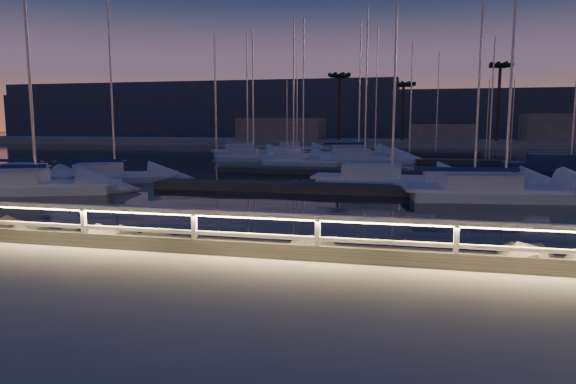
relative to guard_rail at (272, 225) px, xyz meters
name	(u,v)px	position (x,y,z in m)	size (l,w,h in m)	color
ground	(275,258)	(0.07, 0.00, -0.77)	(400.00, 400.00, 0.00)	#A49C94
harbor_water	(370,173)	(0.07, 31.22, -1.74)	(400.00, 440.00, 0.60)	black
guard_rail	(272,225)	(0.00, 0.00, 0.00)	(44.11, 0.12, 1.06)	white
riprap	(343,253)	(1.42, 1.95, -1.09)	(38.56, 2.87, 1.33)	#656057
floating_docks	(372,165)	(0.07, 32.50, -1.17)	(22.00, 36.00, 0.40)	#534D44
far_shore	(389,140)	(-0.06, 74.05, -0.48)	(160.00, 14.00, 5.20)	#A49C94
palm_left	(340,79)	(-7.93, 72.00, 9.36)	(3.00, 3.00, 11.20)	#493722
palm_center	(404,87)	(2.07, 73.00, 8.01)	(3.00, 3.00, 9.70)	#493722
palm_right	(500,69)	(16.07, 72.00, 10.26)	(3.00, 3.00, 12.20)	#493722
distant_hills	(318,117)	(-22.06, 133.69, 3.96)	(230.00, 37.50, 18.00)	#354153
sailboat_a	(33,175)	(-20.12, 16.59, -0.95)	(6.88, 2.34, 11.62)	white
sailboat_b	(32,185)	(-16.31, 11.92, -0.92)	(8.48, 5.02, 13.99)	white
sailboat_c	(388,179)	(1.91, 19.09, -0.91)	(9.30, 3.05, 15.62)	white
sailboat_d	(499,190)	(7.40, 15.18, -0.91)	(9.98, 4.17, 16.38)	white
sailboat_e	(251,157)	(-11.87, 36.76, -0.93)	(7.55, 3.12, 12.56)	white
sailboat_f	(112,175)	(-15.20, 17.67, -0.94)	(7.86, 4.87, 13.02)	white
sailboat_g	(301,161)	(-6.12, 32.87, -0.97)	(7.68, 3.47, 12.59)	white
sailboat_h	(470,184)	(6.30, 17.68, -0.95)	(8.65, 2.95, 14.43)	white
sailboat_i	(246,151)	(-15.13, 45.17, -0.90)	(8.32, 3.84, 13.77)	white
sailboat_j	(291,157)	(-8.02, 37.46, -0.93)	(8.20, 3.82, 13.48)	white
sailboat_k	(362,158)	(-1.10, 36.63, -0.91)	(9.50, 4.33, 15.57)	white
sailboat_l	(567,165)	(15.09, 32.48, -0.91)	(10.03, 3.71, 16.60)	navy
sailboat_m	(295,148)	(-11.43, 54.96, -0.93)	(7.53, 3.45, 12.46)	white
sailboat_n	(356,153)	(-2.39, 44.51, -0.90)	(8.90, 5.80, 14.84)	white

